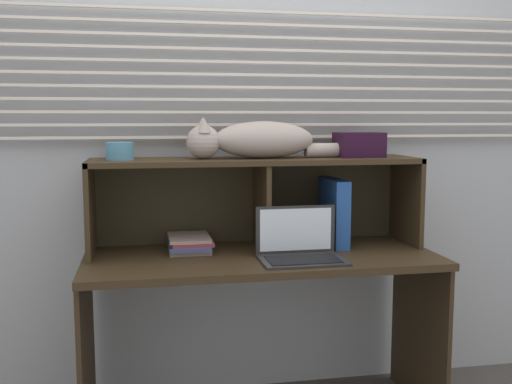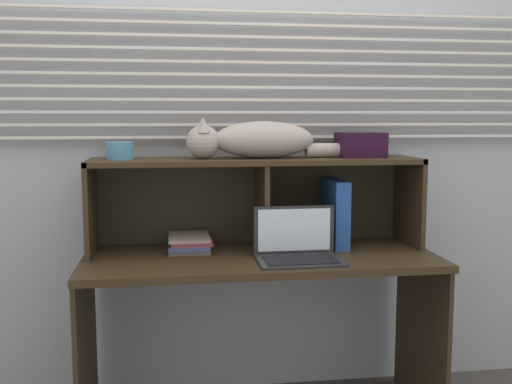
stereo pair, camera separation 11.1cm
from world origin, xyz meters
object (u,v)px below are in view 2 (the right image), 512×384
(laptop, at_px, (298,249))
(small_basket, at_px, (120,151))
(binder_upright, at_px, (335,213))
(storage_box, at_px, (360,145))
(cat, at_px, (255,140))
(book_stack, at_px, (189,243))

(laptop, height_order, small_basket, small_basket)
(binder_upright, height_order, storage_box, storage_box)
(cat, xyz_separation_m, laptop, (0.14, -0.24, -0.42))
(cat, xyz_separation_m, binder_upright, (0.35, 0.00, -0.32))
(laptop, bearing_deg, storage_box, 35.95)
(cat, height_order, binder_upright, cat)
(storage_box, bearing_deg, laptop, -144.05)
(binder_upright, height_order, book_stack, binder_upright)
(laptop, xyz_separation_m, small_basket, (-0.70, 0.24, 0.38))
(binder_upright, relative_size, storage_box, 1.48)
(cat, distance_m, laptop, 0.50)
(cat, bearing_deg, storage_box, 0.00)
(cat, height_order, small_basket, cat)
(binder_upright, distance_m, small_basket, 0.95)
(laptop, distance_m, book_stack, 0.48)
(binder_upright, bearing_deg, storage_box, 0.00)
(binder_upright, xyz_separation_m, small_basket, (-0.91, 0.00, 0.28))
(binder_upright, distance_m, book_stack, 0.64)
(small_basket, distance_m, storage_box, 1.02)
(laptop, relative_size, binder_upright, 1.13)
(small_basket, bearing_deg, binder_upright, 0.00)
(book_stack, bearing_deg, cat, -0.15)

